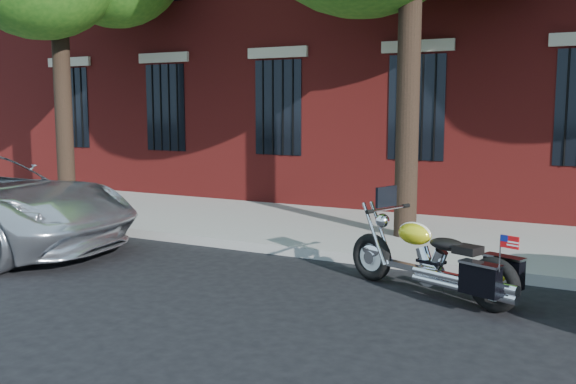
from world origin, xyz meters
The scene contains 4 objects.
ground centered at (0.00, 0.00, 0.00)m, with size 120.00×120.00×0.00m, color black.
curb centered at (0.00, 1.38, 0.07)m, with size 40.00×0.16×0.15m, color gray.
sidewalk centered at (0.00, 3.26, 0.07)m, with size 40.00×3.60×0.15m, color gray.
motorcycle centered at (1.71, 0.24, 0.42)m, with size 2.24×1.26×1.23m.
Camera 1 is at (3.56, -6.98, 2.20)m, focal length 40.00 mm.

